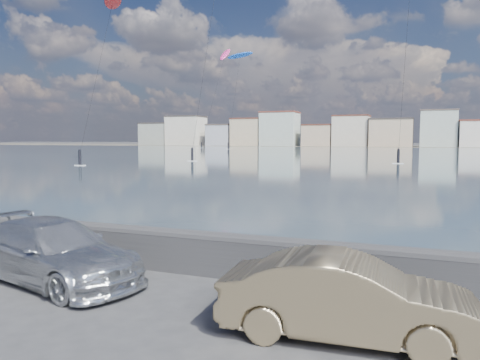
% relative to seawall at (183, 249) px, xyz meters
% --- Properties ---
extents(ground, '(700.00, 700.00, 0.00)m').
position_rel_seawall_xyz_m(ground, '(0.00, -2.70, -0.58)').
color(ground, '#333335').
rests_on(ground, ground).
extents(bay_water, '(500.00, 177.00, 0.00)m').
position_rel_seawall_xyz_m(bay_water, '(0.00, 88.80, -0.58)').
color(bay_water, '#374A5B').
rests_on(bay_water, ground).
extents(far_shore_strip, '(500.00, 60.00, 0.00)m').
position_rel_seawall_xyz_m(far_shore_strip, '(0.00, 197.30, -0.57)').
color(far_shore_strip, '#4C473D').
rests_on(far_shore_strip, ground).
extents(seawall, '(400.00, 0.36, 1.08)m').
position_rel_seawall_xyz_m(seawall, '(0.00, 0.00, 0.00)').
color(seawall, '#28282B').
rests_on(seawall, ground).
extents(far_buildings, '(240.79, 13.26, 14.60)m').
position_rel_seawall_xyz_m(far_buildings, '(1.31, 183.30, 5.44)').
color(far_buildings, gray).
rests_on(far_buildings, ground).
extents(car_silver, '(5.19, 3.05, 1.41)m').
position_rel_seawall_xyz_m(car_silver, '(-2.41, -1.72, 0.12)').
color(car_silver, silver).
rests_on(car_silver, ground).
extents(car_champagne, '(4.25, 1.73, 1.37)m').
position_rel_seawall_xyz_m(car_champagne, '(4.33, -2.41, 0.10)').
color(car_champagne, tan).
rests_on(car_champagne, ground).
extents(kitesurfer_3, '(6.92, 13.99, 22.58)m').
position_rel_seawall_xyz_m(kitesurfer_3, '(-34.92, 45.23, 21.05)').
color(kitesurfer_3, red).
rests_on(kitesurfer_3, ground).
extents(kitesurfer_10, '(6.03, 16.87, 36.09)m').
position_rel_seawall_xyz_m(kitesurfer_10, '(-60.81, 145.45, 31.97)').
color(kitesurfer_10, '#E5338C').
rests_on(kitesurfer_10, ground).
extents(kitesurfer_13, '(8.77, 16.21, 31.92)m').
position_rel_seawall_xyz_m(kitesurfer_13, '(-51.02, 135.05, 29.27)').
color(kitesurfer_13, blue).
rests_on(kitesurfer_13, ground).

